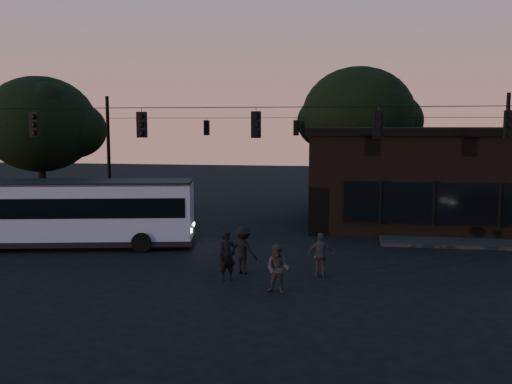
% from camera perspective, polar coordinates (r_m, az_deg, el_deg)
% --- Properties ---
extents(ground, '(120.00, 120.00, 0.00)m').
position_cam_1_polar(ground, '(18.46, -2.07, -10.74)').
color(ground, black).
rests_on(ground, ground).
extents(sidewalk_far_right, '(14.00, 10.00, 0.15)m').
position_cam_1_polar(sidewalk_far_right, '(32.84, 24.27, -3.45)').
color(sidewalk_far_right, black).
rests_on(sidewalk_far_right, ground).
extents(sidewalk_far_left, '(14.00, 10.00, 0.15)m').
position_cam_1_polar(sidewalk_far_left, '(36.25, -19.65, -2.34)').
color(sidewalk_far_left, black).
rests_on(sidewalk_far_left, ground).
extents(building, '(15.40, 10.41, 5.40)m').
position_cam_1_polar(building, '(33.80, 18.71, 1.56)').
color(building, black).
rests_on(building, ground).
extents(tree_behind, '(7.60, 7.60, 9.43)m').
position_cam_1_polar(tree_behind, '(39.26, 10.20, 7.57)').
color(tree_behind, black).
rests_on(tree_behind, ground).
extents(tree_left, '(6.40, 6.40, 8.30)m').
position_cam_1_polar(tree_left, '(34.96, -20.80, 6.34)').
color(tree_left, black).
rests_on(tree_left, ground).
extents(signal_rig_near, '(26.24, 0.30, 7.50)m').
position_cam_1_polar(signal_rig_near, '(21.57, 0.00, 3.82)').
color(signal_rig_near, black).
rests_on(signal_rig_near, ground).
extents(signal_rig_far, '(26.24, 0.30, 7.50)m').
position_cam_1_polar(signal_rig_far, '(37.44, 4.02, 4.67)').
color(signal_rig_far, black).
rests_on(signal_rig_far, ground).
extents(bus, '(11.07, 4.65, 3.04)m').
position_cam_1_polar(bus, '(27.09, -17.78, -1.74)').
color(bus, '#939BBB').
rests_on(bus, ground).
extents(pedestrian_a, '(0.78, 0.72, 1.79)m').
position_cam_1_polar(pedestrian_a, '(20.47, -2.90, -6.40)').
color(pedestrian_a, black).
rests_on(pedestrian_a, ground).
extents(pedestrian_b, '(0.90, 0.76, 1.64)m').
position_cam_1_polar(pedestrian_b, '(18.96, 2.19, -7.69)').
color(pedestrian_b, '#322D2E').
rests_on(pedestrian_b, ground).
extents(pedestrian_c, '(0.98, 0.46, 1.63)m').
position_cam_1_polar(pedestrian_c, '(21.10, 6.50, -6.26)').
color(pedestrian_c, '#322A34').
rests_on(pedestrian_c, ground).
extents(pedestrian_d, '(1.33, 1.10, 1.79)m').
position_cam_1_polar(pedestrian_d, '(21.41, -1.28, -5.81)').
color(pedestrian_d, black).
rests_on(pedestrian_d, ground).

